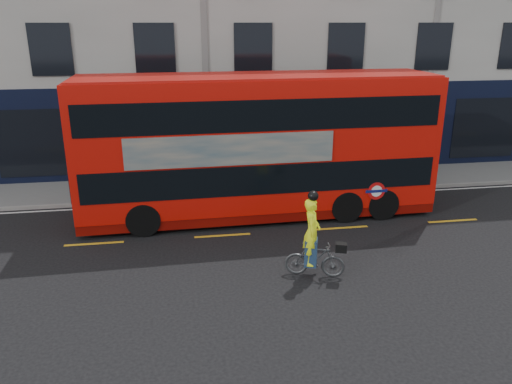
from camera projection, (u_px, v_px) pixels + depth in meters
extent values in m
plane|color=black|center=(227.00, 256.00, 14.67)|extent=(120.00, 120.00, 0.00)
cube|color=slate|center=(211.00, 186.00, 20.73)|extent=(60.00, 3.00, 0.12)
cube|color=gray|center=(214.00, 198.00, 19.32)|extent=(60.00, 0.12, 0.13)
cube|color=#B6B4AC|center=(197.00, 1.00, 24.39)|extent=(50.00, 10.00, 15.00)
cube|color=black|center=(207.00, 133.00, 21.48)|extent=(50.00, 0.08, 4.00)
cube|color=silver|center=(215.00, 202.00, 19.06)|extent=(58.00, 0.10, 0.01)
cube|color=red|center=(258.00, 141.00, 17.04)|extent=(12.12, 3.00, 4.33)
cube|color=#6A0804|center=(258.00, 205.00, 17.80)|extent=(12.12, 2.95, 0.33)
cube|color=black|center=(258.00, 168.00, 17.36)|extent=(11.64, 3.03, 0.99)
cube|color=black|center=(258.00, 108.00, 16.68)|extent=(11.64, 3.03, 0.99)
cube|color=#AF120B|center=(258.00, 76.00, 16.34)|extent=(11.88, 2.89, 0.09)
cube|color=black|center=(419.00, 160.00, 18.37)|extent=(0.09, 2.47, 0.99)
cube|color=black|center=(425.00, 103.00, 17.70)|extent=(0.09, 2.47, 0.99)
cube|color=black|center=(76.00, 177.00, 16.34)|extent=(0.09, 2.47, 0.99)
cube|color=tan|center=(231.00, 150.00, 15.53)|extent=(6.58, 0.18, 0.99)
cylinder|color=red|center=(377.00, 191.00, 16.89)|extent=(0.61, 0.03, 0.61)
cylinder|color=white|center=(377.00, 191.00, 16.89)|extent=(0.40, 0.03, 0.39)
cube|color=#0C1459|center=(377.00, 191.00, 16.88)|extent=(0.77, 0.04, 0.10)
cylinder|color=black|center=(368.00, 193.00, 18.43)|extent=(1.16, 2.82, 1.10)
cylinder|color=black|center=(334.00, 195.00, 18.21)|extent=(1.16, 2.82, 1.10)
cylinder|color=black|center=(144.00, 206.00, 17.06)|extent=(1.16, 2.82, 1.10)
imported|color=#444749|center=(315.00, 259.00, 13.39)|extent=(1.68, 0.95, 0.97)
imported|color=#DDEB17|center=(312.00, 232.00, 13.15)|extent=(0.63, 0.77, 1.83)
cube|color=black|center=(341.00, 247.00, 13.15)|extent=(0.36, 0.32, 0.23)
cube|color=navy|center=(311.00, 252.00, 13.34)|extent=(0.43, 0.49, 0.75)
sphere|color=black|center=(313.00, 196.00, 12.82)|extent=(0.28, 0.28, 0.28)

